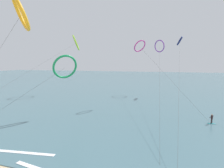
% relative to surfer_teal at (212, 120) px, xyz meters
% --- Properties ---
extents(sea_water, '(400.00, 200.00, 0.08)m').
position_rel_surfer_teal_xyz_m(sea_water, '(-16.26, 79.81, -0.78)').
color(sea_water, '#476B75').
rests_on(sea_water, ground).
extents(surfer_teal, '(1.40, 0.73, 1.70)m').
position_rel_surfer_teal_xyz_m(surfer_teal, '(0.00, 0.00, 0.00)').
color(surfer_teal, teal).
rests_on(surfer_teal, ground).
extents(kite_emerald, '(14.03, 11.39, 12.01)m').
position_rel_surfer_teal_xyz_m(kite_emerald, '(-25.92, -3.77, 8.90)').
color(kite_emerald, '#199351').
rests_on(kite_emerald, ground).
extents(kite_violet, '(4.29, 48.58, 18.33)m').
position_rel_surfer_teal_xyz_m(kite_violet, '(-10.33, 31.10, 15.34)').
color(kite_violet, purple).
rests_on(kite_violet, ground).
extents(kite_navy, '(3.72, 51.27, 19.18)m').
position_rel_surfer_teal_xyz_m(kite_navy, '(-3.91, 29.94, 16.76)').
color(kite_navy, navy).
rests_on(kite_navy, ground).
extents(kite_amber, '(13.55, 5.21, 18.31)m').
position_rel_surfer_teal_xyz_m(kite_amber, '(-24.27, -15.61, 15.42)').
color(kite_amber, orange).
rests_on(kite_amber, ground).
extents(kite_magenta, '(15.98, 13.00, 15.95)m').
position_rel_surfer_teal_xyz_m(kite_magenta, '(-14.12, 11.05, 13.69)').
color(kite_magenta, '#CC288E').
rests_on(kite_magenta, ground).
extents(kite_lime, '(5.10, 43.98, 19.88)m').
position_rel_surfer_teal_xyz_m(kite_lime, '(-37.26, 21.79, 16.40)').
color(kite_lime, '#8CC62D').
rests_on(kite_lime, ground).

